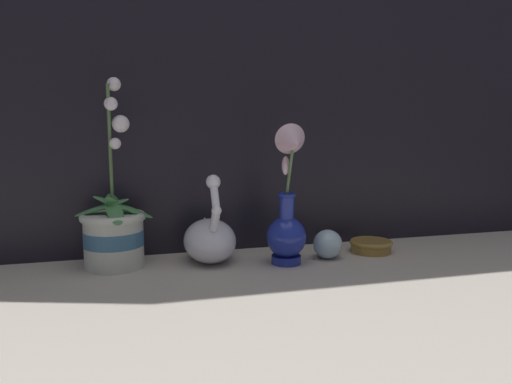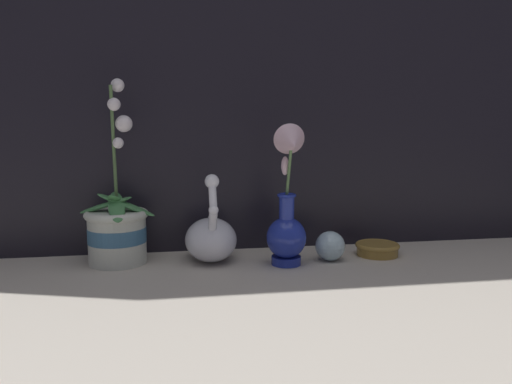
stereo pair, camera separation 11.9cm
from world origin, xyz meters
The scene contains 7 objects.
ground_plane centered at (0.00, 0.00, 0.00)m, with size 2.80×2.80×0.00m, color #BCB2A3.
window_backdrop centered at (0.00, 0.31, 0.60)m, with size 2.80×0.03×1.20m.
orchid_potted_plant centered at (-0.33, 0.20, 0.09)m, with size 0.19×0.18×0.44m.
swan_figurine centered at (-0.10, 0.19, 0.06)m, with size 0.13×0.21×0.22m.
blue_vase centered at (0.07, 0.12, 0.12)m, with size 0.10×0.13×0.34m.
glass_sphere centered at (0.19, 0.14, 0.04)m, with size 0.07×0.07×0.07m.
amber_dish centered at (0.32, 0.17, 0.02)m, with size 0.11×0.11×0.03m.
Camera 2 is at (-0.19, -1.02, 0.34)m, focal length 35.00 mm.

